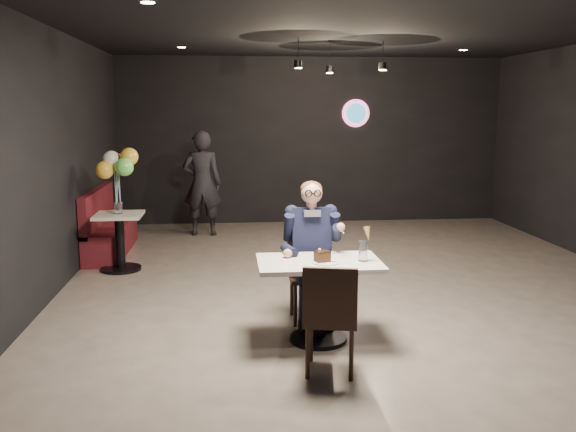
{
  "coord_description": "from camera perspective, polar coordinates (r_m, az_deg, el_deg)",
  "views": [
    {
      "loc": [
        -1.53,
        -6.61,
        2.1
      ],
      "look_at": [
        -0.96,
        -0.78,
        1.05
      ],
      "focal_mm": 38.0,
      "sensor_mm": 36.0,
      "label": 1
    }
  ],
  "objects": [
    {
      "name": "booth_bench",
      "position": [
        9.22,
        -16.27,
        -0.48
      ],
      "size": [
        0.47,
        1.88,
        0.94
      ],
      "primitive_type": "cube",
      "color": "#470F1A",
      "rests_on": "floor"
    },
    {
      "name": "wafer_cone",
      "position": [
        5.45,
        7.48,
        -1.67
      ],
      "size": [
        0.08,
        0.08,
        0.13
      ],
      "primitive_type": "cone",
      "rotation": [
        0.0,
        0.0,
        0.26
      ],
      "color": "tan",
      "rests_on": "sundae_glass"
    },
    {
      "name": "dessert_plate",
      "position": [
        5.38,
        3.56,
        -4.34
      ],
      "size": [
        0.24,
        0.24,
        0.01
      ],
      "primitive_type": "cylinder",
      "color": "white",
      "rests_on": "main_table"
    },
    {
      "name": "cake_slice",
      "position": [
        5.38,
        3.23,
        -3.82
      ],
      "size": [
        0.15,
        0.14,
        0.09
      ],
      "primitive_type": "cube",
      "rotation": [
        0.0,
        0.0,
        0.35
      ],
      "color": "black",
      "rests_on": "dessert_plate"
    },
    {
      "name": "chair_far",
      "position": [
        6.06,
        2.13,
        -5.58
      ],
      "size": [
        0.42,
        0.46,
        0.92
      ],
      "primitive_type": "cube",
      "color": "black",
      "rests_on": "floor"
    },
    {
      "name": "chair_near",
      "position": [
        4.93,
        4.02,
        -9.33
      ],
      "size": [
        0.51,
        0.54,
        0.92
      ],
      "primitive_type": "cube",
      "rotation": [
        0.0,
        0.0,
        -0.21
      ],
      "color": "black",
      "rests_on": "floor"
    },
    {
      "name": "balloon_bunch",
      "position": [
        8.09,
        -15.73,
        3.68
      ],
      "size": [
        0.42,
        0.42,
        0.7
      ],
      "primitive_type": "cube",
      "color": "gold",
      "rests_on": "balloon_vase"
    },
    {
      "name": "seated_man",
      "position": [
        6.0,
        2.15,
        -3.19
      ],
      "size": [
        0.6,
        0.8,
        1.44
      ],
      "primitive_type": "cube",
      "color": "black",
      "rests_on": "floor"
    },
    {
      "name": "floor",
      "position": [
        7.1,
        7.13,
        -7.16
      ],
      "size": [
        9.0,
        9.0,
        0.0
      ],
      "primitive_type": "plane",
      "color": "slate",
      "rests_on": "ground"
    },
    {
      "name": "main_table",
      "position": [
        5.56,
        2.89,
        -7.95
      ],
      "size": [
        1.1,
        0.7,
        0.75
      ],
      "primitive_type": "cube",
      "color": "silver",
      "rests_on": "floor"
    },
    {
      "name": "sundae_glass",
      "position": [
        5.47,
        7.04,
        -3.28
      ],
      "size": [
        0.08,
        0.08,
        0.18
      ],
      "primitive_type": "cylinder",
      "color": "silver",
      "rests_on": "main_table"
    },
    {
      "name": "balloon_vase",
      "position": [
        8.14,
        -15.59,
        0.75
      ],
      "size": [
        0.1,
        0.1,
        0.16
      ],
      "primitive_type": "cylinder",
      "color": "silver",
      "rests_on": "side_table"
    },
    {
      "name": "mint_leaf",
      "position": [
        5.37,
        4.26,
        -3.46
      ],
      "size": [
        0.06,
        0.04,
        0.01
      ],
      "primitive_type": "ellipsoid",
      "color": "#297E3B",
      "rests_on": "cake_slice"
    },
    {
      "name": "passerby",
      "position": [
        10.16,
        -8.03,
        3.04
      ],
      "size": [
        0.66,
        0.45,
        1.73
      ],
      "primitive_type": "imported",
      "rotation": [
        0.0,
        0.0,
        3.08
      ],
      "color": "black",
      "rests_on": "floor"
    },
    {
      "name": "pendant_lights",
      "position": [
        8.78,
        4.61,
        15.18
      ],
      "size": [
        1.4,
        1.2,
        0.36
      ],
      "primitive_type": "cube",
      "color": "black",
      "rests_on": "floor"
    },
    {
      "name": "side_table",
      "position": [
        8.22,
        -15.44,
        -2.39
      ],
      "size": [
        0.59,
        0.59,
        0.74
      ],
      "primitive_type": "cube",
      "color": "silver",
      "rests_on": "floor"
    },
    {
      "name": "wall_sign",
      "position": [
        11.32,
        6.35,
        9.54
      ],
      "size": [
        0.5,
        0.06,
        0.5
      ],
      "primitive_type": null,
      "color": "pink",
      "rests_on": "floor"
    }
  ]
}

